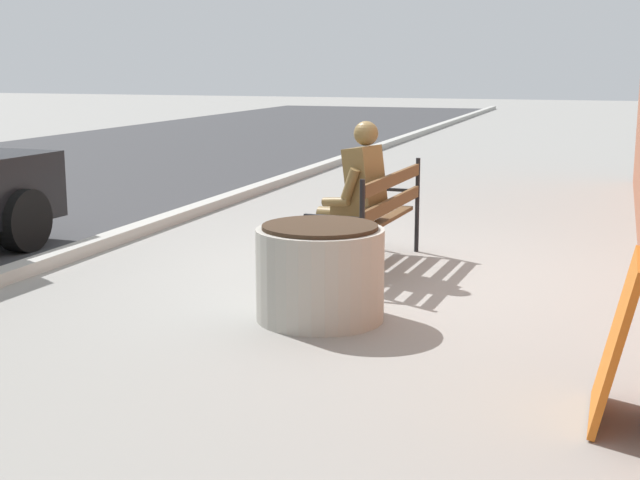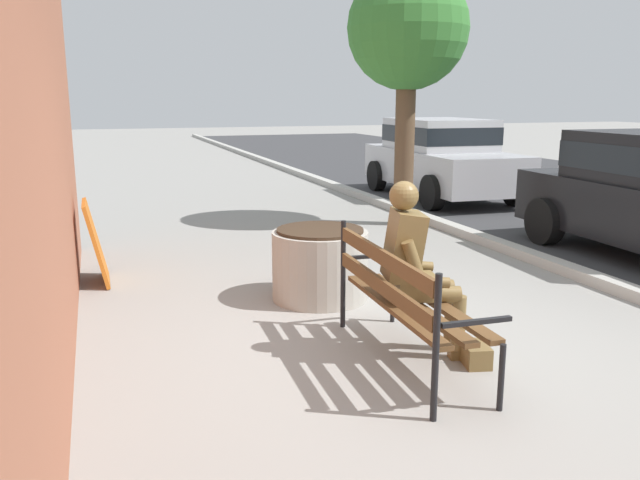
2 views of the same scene
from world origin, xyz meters
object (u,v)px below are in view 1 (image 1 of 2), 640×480
concrete_planter (320,273)px  bronze_statue_seated (352,198)px  park_bench (376,211)px  leaning_signboard (616,339)px

concrete_planter → bronze_statue_seated: bearing=8.5°
park_bench → bronze_statue_seated: bearing=111.6°
bronze_statue_seated → concrete_planter: (-1.65, -0.25, -0.31)m
park_bench → leaning_signboard: 3.73m
bronze_statue_seated → leaning_signboard: (-2.98, -2.34, -0.22)m
park_bench → bronze_statue_seated: (-0.08, 0.21, 0.12)m
concrete_planter → park_bench: bearing=1.3°
bronze_statue_seated → concrete_planter: bearing=-171.5°
concrete_planter → leaning_signboard: bearing=-122.4°
leaning_signboard → park_bench: bearing=34.9°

